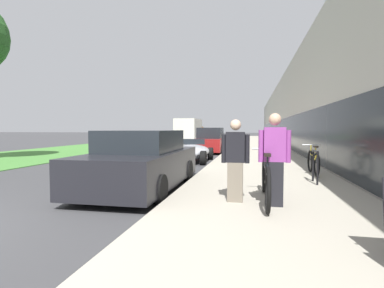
# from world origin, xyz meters

# --- Properties ---
(sidewalk_slab) EXTENTS (4.15, 70.00, 0.13)m
(sidewalk_slab) POSITION_xyz_m (5.42, 21.00, 0.06)
(sidewalk_slab) COLOR #B2AA99
(sidewalk_slab) RESTS_ON ground
(storefront_facade) EXTENTS (10.01, 70.00, 6.08)m
(storefront_facade) POSITION_xyz_m (12.53, 29.00, 3.03)
(storefront_facade) COLOR #BCB7AD
(storefront_facade) RESTS_ON ground
(lawn_strip) EXTENTS (7.18, 70.00, 0.03)m
(lawn_strip) POSITION_xyz_m (-7.33, 25.00, 0.01)
(lawn_strip) COLOR #478438
(lawn_strip) RESTS_ON ground
(tandem_bicycle) EXTENTS (0.52, 2.49, 0.98)m
(tandem_bicycle) POSITION_xyz_m (5.29, 2.78, 0.54)
(tandem_bicycle) COLOR black
(tandem_bicycle) RESTS_ON sidewalk_slab
(person_rider) EXTENTS (0.57, 0.22, 1.68)m
(person_rider) POSITION_xyz_m (5.42, 2.48, 0.97)
(person_rider) COLOR black
(person_rider) RESTS_ON sidewalk_slab
(person_bystander) EXTENTS (0.53, 0.21, 1.57)m
(person_bystander) POSITION_xyz_m (4.71, 2.66, 0.92)
(person_bystander) COLOR #756B5B
(person_bystander) RESTS_ON sidewalk_slab
(bike_rack_hoop) EXTENTS (0.05, 0.60, 0.84)m
(bike_rack_hoop) POSITION_xyz_m (6.62, 5.03, 0.64)
(bike_rack_hoop) COLOR black
(bike_rack_hoop) RESTS_ON sidewalk_slab
(cruiser_bike_nearest) EXTENTS (0.52, 1.69, 0.90)m
(cruiser_bike_nearest) POSITION_xyz_m (6.86, 6.57, 0.50)
(cruiser_bike_nearest) COLOR black
(cruiser_bike_nearest) RESTS_ON sidewalk_slab
(parked_sedan_curbside) EXTENTS (1.98, 4.51, 1.48)m
(parked_sedan_curbside) POSITION_xyz_m (2.30, 4.03, 0.68)
(parked_sedan_curbside) COLOR black
(parked_sedan_curbside) RESTS_ON ground
(vintage_roadster_curbside) EXTENTS (1.75, 3.83, 1.04)m
(vintage_roadster_curbside) POSITION_xyz_m (2.26, 10.34, 0.45)
(vintage_roadster_curbside) COLOR silver
(vintage_roadster_curbside) RESTS_ON ground
(parked_sedan_far) EXTENTS (1.79, 4.53, 1.58)m
(parked_sedan_far) POSITION_xyz_m (2.39, 16.05, 0.71)
(parked_sedan_far) COLOR maroon
(parked_sedan_far) RESTS_ON ground
(moving_truck) EXTENTS (2.31, 6.34, 2.58)m
(moving_truck) POSITION_xyz_m (-1.85, 29.66, 1.31)
(moving_truck) COLOR orange
(moving_truck) RESTS_ON ground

